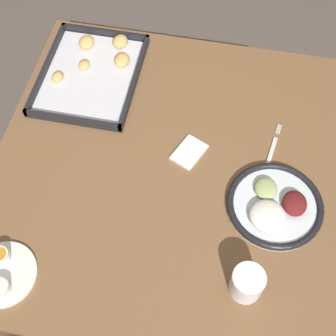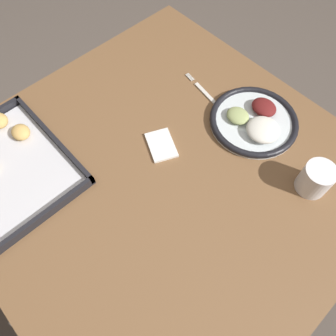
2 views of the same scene
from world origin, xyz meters
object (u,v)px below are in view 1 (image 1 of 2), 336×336
dinner_plate (275,206)px  baking_tray (93,70)px  fork (270,156)px  napkin (189,152)px  saucer_plate (2,273)px  drinking_cup (247,283)px

dinner_plate → baking_tray: (0.39, 0.63, -0.00)m
dinner_plate → fork: size_ratio=1.21×
fork → baking_tray: 0.64m
baking_tray → fork: bearing=-109.9°
fork → napkin: bearing=106.9°
dinner_plate → fork: (0.17, 0.02, -0.01)m
saucer_plate → baking_tray: bearing=-3.1°
saucer_plate → baking_tray: 0.71m
saucer_plate → drinking_cup: drinking_cup is taller
fork → napkin: 0.24m
saucer_plate → napkin: (0.46, -0.41, -0.01)m
dinner_plate → fork: 0.17m
saucer_plate → dinner_plate: bearing=-63.9°
dinner_plate → drinking_cup: (-0.24, 0.05, 0.03)m
fork → napkin: napkin is taller
dinner_plate → drinking_cup: size_ratio=3.03×
fork → drinking_cup: (-0.41, 0.03, 0.04)m
baking_tray → drinking_cup: (-0.63, -0.58, 0.03)m
fork → napkin: size_ratio=1.78×
napkin → dinner_plate: bearing=-116.9°
dinner_plate → saucer_plate: (-0.33, 0.67, -0.00)m
drinking_cup → napkin: (0.38, 0.21, -0.04)m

